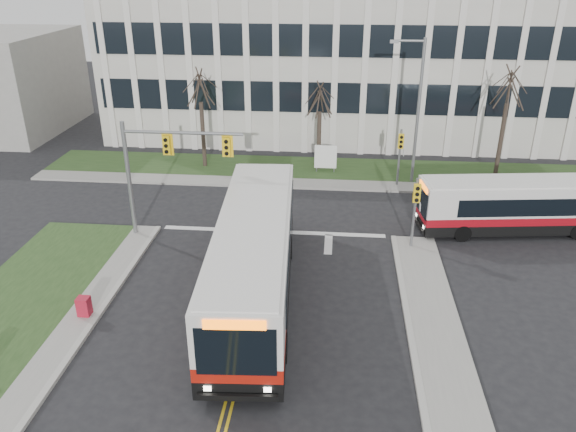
# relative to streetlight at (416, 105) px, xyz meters

# --- Properties ---
(ground) EXTENTS (120.00, 120.00, 0.00)m
(ground) POSITION_rel_streetlight_xyz_m (-8.03, -16.20, -5.19)
(ground) COLOR black
(ground) RESTS_ON ground
(sidewalk_west) EXTENTS (1.20, 26.00, 0.14)m
(sidewalk_west) POSITION_rel_streetlight_xyz_m (-15.03, -21.20, -5.12)
(sidewalk_west) COLOR #9E9B93
(sidewalk_west) RESTS_ON ground
(sidewalk_east) EXTENTS (2.00, 26.00, 0.14)m
(sidewalk_east) POSITION_rel_streetlight_xyz_m (-0.53, -21.20, -5.12)
(sidewalk_east) COLOR #9E9B93
(sidewalk_east) RESTS_ON ground
(sidewalk_cross) EXTENTS (44.00, 1.60, 0.14)m
(sidewalk_cross) POSITION_rel_streetlight_xyz_m (-3.03, -1.00, -5.12)
(sidewalk_cross) COLOR #9E9B93
(sidewalk_cross) RESTS_ON ground
(building_lawn) EXTENTS (44.00, 5.00, 0.12)m
(building_lawn) POSITION_rel_streetlight_xyz_m (-3.03, 1.80, -5.13)
(building_lawn) COLOR #26431C
(building_lawn) RESTS_ON ground
(office_building) EXTENTS (40.00, 16.00, 12.00)m
(office_building) POSITION_rel_streetlight_xyz_m (-3.03, 13.80, 0.81)
(office_building) COLOR beige
(office_building) RESTS_ON ground
(mast_arm_signal) EXTENTS (6.11, 0.38, 6.20)m
(mast_arm_signal) POSITION_rel_streetlight_xyz_m (-13.65, -9.04, -0.94)
(mast_arm_signal) COLOR slate
(mast_arm_signal) RESTS_ON ground
(signal_pole_near) EXTENTS (0.34, 0.39, 3.80)m
(signal_pole_near) POSITION_rel_streetlight_xyz_m (-0.83, -9.30, -2.69)
(signal_pole_near) COLOR slate
(signal_pole_near) RESTS_ON ground
(signal_pole_far) EXTENTS (0.34, 0.39, 3.80)m
(signal_pole_far) POSITION_rel_streetlight_xyz_m (-0.83, -0.80, -2.69)
(signal_pole_far) COLOR slate
(signal_pole_far) RESTS_ON ground
(streetlight) EXTENTS (2.15, 0.25, 9.20)m
(streetlight) POSITION_rel_streetlight_xyz_m (0.00, 0.00, 0.00)
(streetlight) COLOR slate
(streetlight) RESTS_ON ground
(directory_sign) EXTENTS (1.50, 0.12, 2.00)m
(directory_sign) POSITION_rel_streetlight_xyz_m (-5.53, 1.30, -4.02)
(directory_sign) COLOR slate
(directory_sign) RESTS_ON ground
(tree_left) EXTENTS (1.80, 1.80, 7.70)m
(tree_left) POSITION_rel_streetlight_xyz_m (-14.03, 1.80, 0.32)
(tree_left) COLOR #42352B
(tree_left) RESTS_ON ground
(tree_mid) EXTENTS (1.80, 1.80, 6.82)m
(tree_mid) POSITION_rel_streetlight_xyz_m (-6.03, 2.00, -0.31)
(tree_mid) COLOR #42352B
(tree_mid) RESTS_ON ground
(tree_right) EXTENTS (1.80, 1.80, 8.25)m
(tree_right) POSITION_rel_streetlight_xyz_m (5.97, 1.80, 0.71)
(tree_right) COLOR #42352B
(tree_right) RESTS_ON ground
(bus_main) EXTENTS (3.82, 13.87, 3.66)m
(bus_main) POSITION_rel_streetlight_xyz_m (-8.09, -14.31, -3.37)
(bus_main) COLOR silver
(bus_main) RESTS_ON ground
(bus_cross) EXTENTS (11.00, 3.67, 2.88)m
(bus_cross) POSITION_rel_streetlight_xyz_m (5.16, -6.70, -3.76)
(bus_cross) COLOR silver
(bus_cross) RESTS_ON ground
(newspaper_box_red) EXTENTS (0.50, 0.45, 0.95)m
(newspaper_box_red) POSITION_rel_streetlight_xyz_m (-14.83, -16.60, -4.72)
(newspaper_box_red) COLOR #AB162A
(newspaper_box_red) RESTS_ON ground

